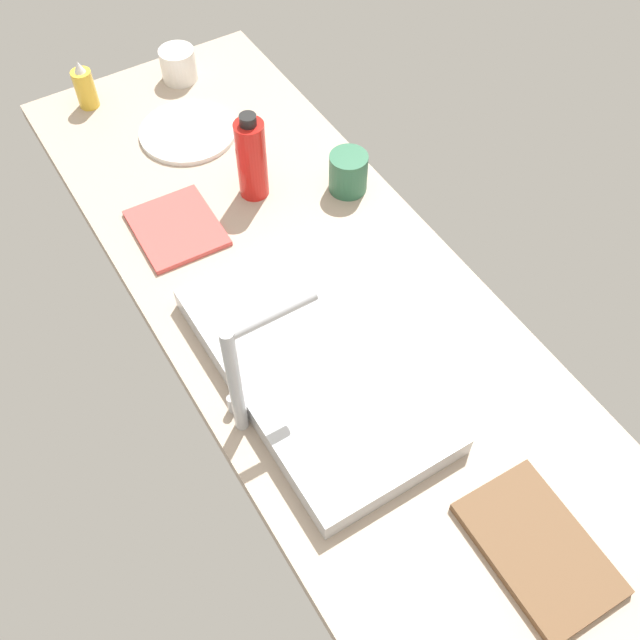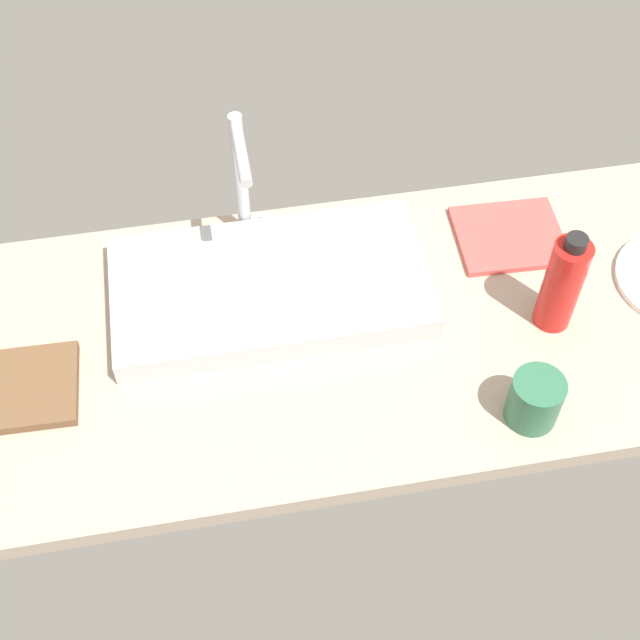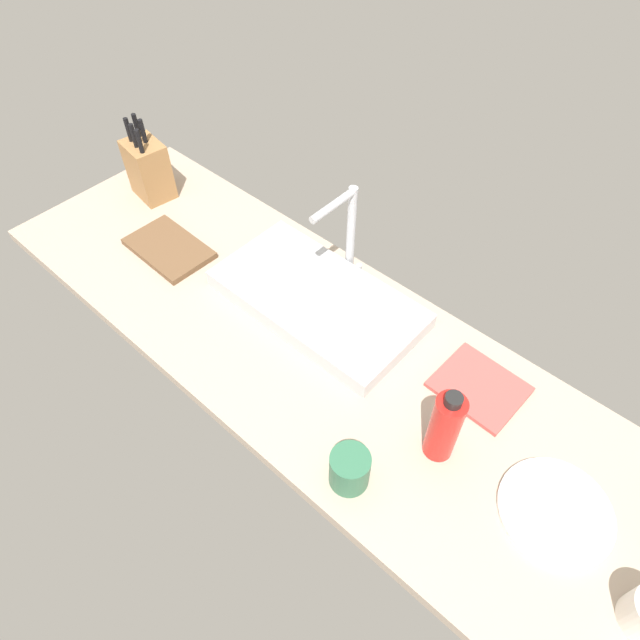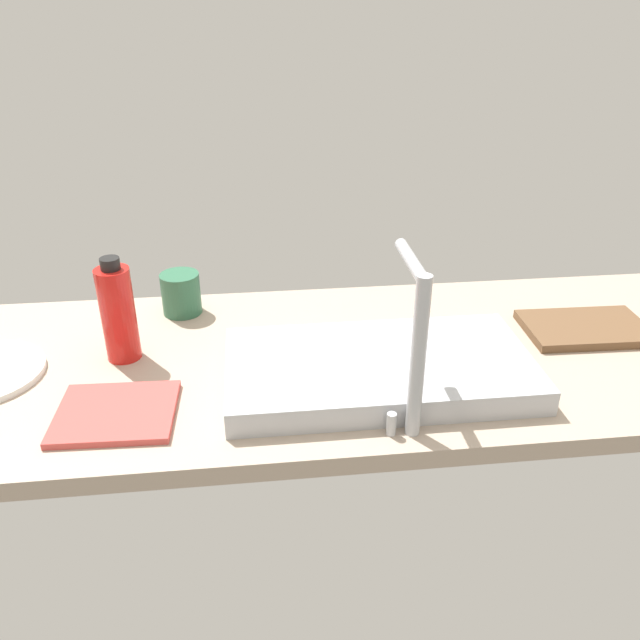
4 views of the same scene
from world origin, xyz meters
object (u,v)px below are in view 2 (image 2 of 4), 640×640
at_px(cutting_board, 0,391).
at_px(ceramic_cup, 535,400).
at_px(water_bottle, 562,284).
at_px(faucet, 242,174).
at_px(dish_towel, 509,236).
at_px(sink_basin, 270,287).

height_order(cutting_board, ceramic_cup, ceramic_cup).
distance_m(water_bottle, ceramic_cup, 0.21).
bearing_deg(ceramic_cup, water_bottle, 61.59).
height_order(cutting_board, water_bottle, water_bottle).
distance_m(faucet, dish_towel, 0.52).
bearing_deg(water_bottle, faucet, 150.84).
relative_size(faucet, ceramic_cup, 3.04).
distance_m(faucet, water_bottle, 0.57).
bearing_deg(faucet, water_bottle, -29.16).
height_order(faucet, water_bottle, faucet).
height_order(faucet, cutting_board, faucet).
bearing_deg(ceramic_cup, sink_basin, 139.72).
relative_size(sink_basin, cutting_board, 2.20).
xyz_separation_m(cutting_board, dish_towel, (0.92, 0.19, -0.00)).
relative_size(sink_basin, dish_towel, 2.81).
height_order(water_bottle, ceramic_cup, water_bottle).
bearing_deg(sink_basin, cutting_board, -164.29).
distance_m(faucet, ceramic_cup, 0.62).
xyz_separation_m(faucet, water_bottle, (0.50, -0.28, -0.07)).
bearing_deg(dish_towel, faucet, 170.40).
xyz_separation_m(faucet, cutting_board, (-0.44, -0.27, -0.16)).
bearing_deg(water_bottle, sink_basin, 163.82).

